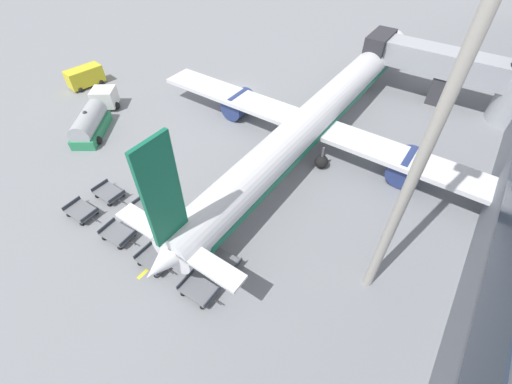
# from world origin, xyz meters

# --- Properties ---
(ground_plane) EXTENTS (500.00, 500.00, 0.00)m
(ground_plane) POSITION_xyz_m (0.00, 0.00, 0.00)
(ground_plane) COLOR gray
(jet_bridge) EXTENTS (20.41, 5.30, 6.42)m
(jet_bridge) POSITION_xyz_m (24.36, 12.16, 3.92)
(jet_bridge) COLOR #A8AAB2
(jet_bridge) RESTS_ON ground_plane
(airplane) EXTENTS (37.99, 47.03, 12.19)m
(airplane) POSITION_xyz_m (13.27, -3.83, 3.02)
(airplane) COLOR white
(airplane) RESTS_ON ground_plane
(fuel_tanker_primary) EXTENTS (7.70, 9.45, 2.90)m
(fuel_tanker_primary) POSITION_xyz_m (-8.10, -15.76, 1.20)
(fuel_tanker_primary) COLOR white
(fuel_tanker_primary) RESTS_ON ground_plane
(service_van) EXTENTS (2.96, 4.72, 2.39)m
(service_van) POSITION_xyz_m (-17.26, -10.20, 1.29)
(service_van) COLOR yellow
(service_van) RESTS_ON ground_plane
(baggage_dolly_row_near_col_a) EXTENTS (3.25, 1.89, 0.92)m
(baggage_dolly_row_near_col_a) POSITION_xyz_m (1.99, -24.77, 0.48)
(baggage_dolly_row_near_col_a) COLOR slate
(baggage_dolly_row_near_col_a) RESTS_ON ground_plane
(baggage_dolly_row_near_col_b) EXTENTS (3.28, 1.95, 0.92)m
(baggage_dolly_row_near_col_b) POSITION_xyz_m (6.50, -24.62, 0.48)
(baggage_dolly_row_near_col_b) COLOR slate
(baggage_dolly_row_near_col_b) RESTS_ON ground_plane
(baggage_dolly_row_near_col_c) EXTENTS (3.25, 1.88, 0.92)m
(baggage_dolly_row_near_col_c) POSITION_xyz_m (10.74, -24.68, 0.48)
(baggage_dolly_row_near_col_c) COLOR slate
(baggage_dolly_row_near_col_c) RESTS_ON ground_plane
(baggage_dolly_row_near_col_d) EXTENTS (3.24, 1.87, 0.92)m
(baggage_dolly_row_near_col_d) POSITION_xyz_m (15.10, -24.65, 0.48)
(baggage_dolly_row_near_col_d) COLOR slate
(baggage_dolly_row_near_col_d) RESTS_ON ground_plane
(baggage_dolly_row_mid_a_col_a) EXTENTS (3.25, 1.89, 0.92)m
(baggage_dolly_row_mid_a_col_a) POSITION_xyz_m (2.12, -22.01, 0.48)
(baggage_dolly_row_mid_a_col_a) COLOR slate
(baggage_dolly_row_mid_a_col_a) RESTS_ON ground_plane
(baggage_dolly_row_mid_a_col_b) EXTENTS (3.26, 1.92, 0.92)m
(baggage_dolly_row_mid_a_col_b) POSITION_xyz_m (6.32, -21.88, 0.48)
(baggage_dolly_row_mid_a_col_b) COLOR slate
(baggage_dolly_row_mid_a_col_b) RESTS_ON ground_plane
(baggage_dolly_row_mid_a_col_c) EXTENTS (3.24, 1.87, 0.92)m
(baggage_dolly_row_mid_a_col_c) POSITION_xyz_m (10.81, -21.81, 0.48)
(baggage_dolly_row_mid_a_col_c) COLOR slate
(baggage_dolly_row_mid_a_col_c) RESTS_ON ground_plane
(baggage_dolly_row_mid_a_col_d) EXTENTS (3.24, 1.87, 0.92)m
(baggage_dolly_row_mid_a_col_d) POSITION_xyz_m (14.97, -21.93, 0.48)
(baggage_dolly_row_mid_a_col_d) COLOR slate
(baggage_dolly_row_mid_a_col_d) RESTS_ON ground_plane
(apron_light_mast) EXTENTS (2.00, 0.71, 25.40)m
(apron_light_mast) POSITION_xyz_m (24.52, -17.07, 14.03)
(apron_light_mast) COLOR #ADA89E
(apron_light_mast) RESTS_ON ground_plane
(stand_guidance_stripe) EXTENTS (0.42, 24.74, 0.01)m
(stand_guidance_stripe) POSITION_xyz_m (10.66, -13.98, 0.00)
(stand_guidance_stripe) COLOR yellow
(stand_guidance_stripe) RESTS_ON ground_plane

